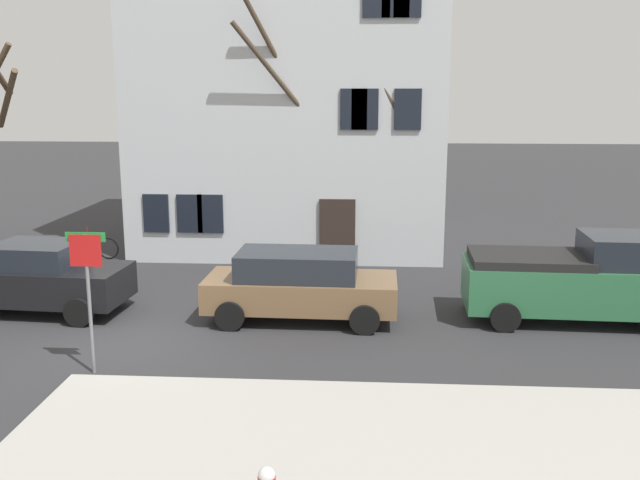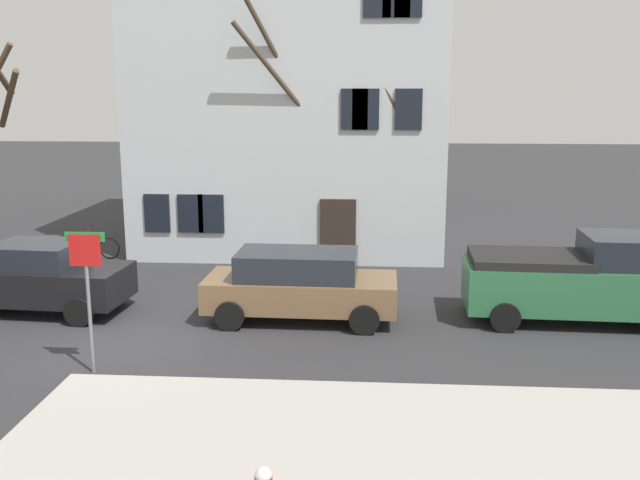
% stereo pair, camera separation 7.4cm
% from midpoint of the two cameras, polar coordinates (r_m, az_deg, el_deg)
% --- Properties ---
extents(ground_plane, '(120.00, 120.00, 0.00)m').
position_cam_midpoint_polar(ground_plane, '(16.16, -15.61, -7.80)').
color(ground_plane, '#2D2D30').
extents(building_main, '(10.50, 8.10, 11.64)m').
position_cam_midpoint_polar(building_main, '(25.29, -2.27, 13.25)').
color(building_main, silver).
rests_on(building_main, ground_plane).
extents(tree_bare_mid, '(2.82, 2.86, 7.92)m').
position_cam_midpoint_polar(tree_bare_mid, '(22.10, -5.23, 8.00)').
color(tree_bare_mid, '#4C3D2D').
rests_on(tree_bare_mid, ground_plane).
extents(tree_bare_far, '(2.52, 2.20, 7.18)m').
position_cam_midpoint_polar(tree_bare_far, '(22.26, 5.05, 7.69)').
color(tree_bare_far, '#4C3D2D').
rests_on(tree_bare_far, ground_plane).
extents(car_black_sedan, '(4.40, 2.30, 1.73)m').
position_cam_midpoint_polar(car_black_sedan, '(18.61, -21.85, -2.84)').
color(car_black_sedan, black).
rests_on(car_black_sedan, ground_plane).
extents(car_brown_wagon, '(4.53, 2.13, 1.66)m').
position_cam_midpoint_polar(car_brown_wagon, '(16.70, -1.74, -3.58)').
color(car_brown_wagon, brown).
rests_on(car_brown_wagon, ground_plane).
extents(pickup_truck_green, '(5.24, 2.34, 2.09)m').
position_cam_midpoint_polar(pickup_truck_green, '(17.63, 20.06, -3.01)').
color(pickup_truck_green, '#2D6B42').
rests_on(pickup_truck_green, ground_plane).
extents(street_sign_pole, '(0.76, 0.07, 2.77)m').
position_cam_midpoint_polar(street_sign_pole, '(13.96, -18.39, -2.76)').
color(street_sign_pole, slate).
rests_on(street_sign_pole, ground_plane).
extents(bicycle_leaning, '(1.75, 0.23, 1.03)m').
position_cam_midpoint_polar(bicycle_leaning, '(24.03, -17.90, -0.58)').
color(bicycle_leaning, black).
rests_on(bicycle_leaning, ground_plane).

